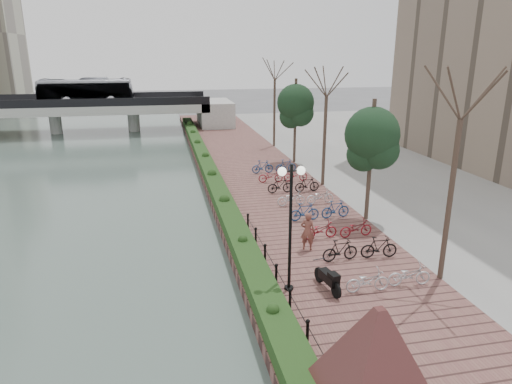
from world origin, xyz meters
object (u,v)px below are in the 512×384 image
object	(u,v)px
granite_monument	(376,362)
motorcycle	(328,278)
pedestrian	(308,231)
lamppost	(291,201)

from	to	relation	value
granite_monument	motorcycle	world-z (taller)	granite_monument
pedestrian	granite_monument	bearing A→B (deg)	105.60
granite_monument	motorcycle	bearing A→B (deg)	79.90
lamppost	motorcycle	distance (m)	3.38
lamppost	motorcycle	size ratio (longest dim) A/B	3.04
pedestrian	lamppost	bearing A→B (deg)	86.00
pedestrian	motorcycle	bearing A→B (deg)	108.05
granite_monument	lamppost	size ratio (longest dim) A/B	1.16
motorcycle	pedestrian	xyz separation A→B (m)	(0.41, 3.76, 0.39)
motorcycle	pedestrian	distance (m)	3.80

